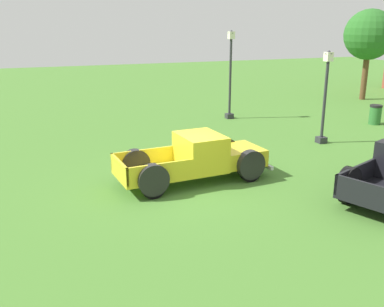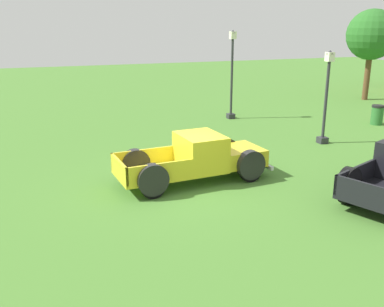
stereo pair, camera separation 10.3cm
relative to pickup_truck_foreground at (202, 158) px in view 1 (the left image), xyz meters
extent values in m
plane|color=#477A2D|center=(0.25, -0.60, -0.70)|extent=(80.00, 80.00, 0.00)
cube|color=yellow|center=(-0.09, 1.28, -0.07)|extent=(1.56, 1.54, 0.53)
cube|color=silver|center=(-0.14, 2.02, -0.07)|extent=(1.32, 0.15, 0.44)
sphere|color=silver|center=(-0.73, 1.96, -0.05)|extent=(0.19, 0.19, 0.19)
sphere|color=silver|center=(0.44, 2.04, -0.05)|extent=(0.19, 0.19, 0.19)
cube|color=yellow|center=(0.00, -0.06, 0.22)|extent=(1.69, 1.36, 1.11)
cube|color=#8C9EA8|center=(-0.04, 0.52, 0.46)|extent=(1.39, 0.14, 0.49)
cube|color=yellow|center=(0.12, -1.69, -0.29)|extent=(1.75, 2.13, 0.10)
cube|color=yellow|center=(-0.64, -1.74, 0.02)|extent=(0.22, 2.02, 0.53)
cube|color=yellow|center=(0.88, -1.63, 0.02)|extent=(0.22, 2.02, 0.53)
cube|color=yellow|center=(0.19, -2.66, 0.02)|extent=(1.61, 0.19, 0.53)
cylinder|color=black|center=(-0.90, 1.22, -0.34)|extent=(0.26, 0.74, 0.73)
cylinder|color=#B7B7BC|center=(-0.91, 1.22, -0.34)|extent=(0.25, 0.31, 0.29)
cylinder|color=black|center=(-0.90, 1.22, -0.15)|extent=(0.33, 0.94, 0.92)
cylinder|color=black|center=(0.71, 1.34, -0.34)|extent=(0.26, 0.74, 0.73)
cylinder|color=#B7B7BC|center=(0.72, 1.34, -0.34)|extent=(0.25, 0.31, 0.29)
cylinder|color=black|center=(0.71, 1.34, -0.15)|extent=(0.33, 0.94, 0.92)
cylinder|color=black|center=(-0.67, -1.99, -0.34)|extent=(0.26, 0.74, 0.73)
cylinder|color=#B7B7BC|center=(-0.68, -1.99, -0.34)|extent=(0.25, 0.31, 0.29)
cylinder|color=black|center=(-0.67, -1.99, -0.15)|extent=(0.33, 0.94, 0.92)
cylinder|color=black|center=(0.94, -1.87, -0.34)|extent=(0.26, 0.74, 0.73)
cylinder|color=#B7B7BC|center=(0.95, -1.87, -0.34)|extent=(0.25, 0.31, 0.29)
cylinder|color=black|center=(0.94, -1.87, -0.15)|extent=(0.33, 0.94, 0.92)
cube|color=silver|center=(-0.15, 2.06, -0.37)|extent=(1.76, 0.22, 0.12)
cube|color=black|center=(3.86, 3.56, -0.28)|extent=(2.31, 2.54, 0.10)
cube|color=black|center=(3.13, 3.27, 0.05)|extent=(0.84, 1.96, 0.54)
cube|color=black|center=(4.23, 2.63, 0.05)|extent=(1.57, 0.68, 0.54)
cylinder|color=black|center=(3.18, 3.03, -0.32)|extent=(0.48, 0.78, 0.75)
cylinder|color=#B7B7BC|center=(3.17, 3.02, -0.32)|extent=(0.33, 0.37, 0.30)
cylinder|color=black|center=(3.18, 3.03, -0.13)|extent=(0.61, 0.99, 0.95)
cube|color=#2D2D33|center=(-2.29, 6.27, -0.58)|extent=(0.36, 0.36, 0.25)
cylinder|color=#2D2D33|center=(-2.29, 6.27, 1.08)|extent=(0.12, 0.12, 3.07)
cube|color=#F2EACC|center=(-2.29, 6.27, 2.79)|extent=(0.28, 0.28, 0.36)
cone|color=#2D2D33|center=(-2.29, 6.27, 2.97)|extent=(0.32, 0.32, 0.14)
cube|color=#2D2D33|center=(-7.98, 4.79, -0.58)|extent=(0.36, 0.36, 0.25)
cylinder|color=#2D2D33|center=(-7.98, 4.79, 1.42)|extent=(0.12, 0.12, 3.74)
cube|color=#F2EACC|center=(-7.98, 4.79, 3.47)|extent=(0.28, 0.28, 0.36)
cone|color=#2D2D33|center=(-7.98, 4.79, 3.65)|extent=(0.32, 0.32, 0.14)
cylinder|color=#2D6B2D|center=(-4.22, 10.85, -0.28)|extent=(0.56, 0.56, 0.85)
cylinder|color=black|center=(-4.22, 10.85, 0.20)|extent=(0.59, 0.59, 0.10)
cylinder|color=brown|center=(-10.16, 15.35, 0.75)|extent=(0.36, 0.36, 2.89)
sphere|color=#286623|center=(-10.16, 15.35, 3.35)|extent=(3.09, 3.09, 3.09)
camera|label=1|loc=(12.06, -4.96, 4.09)|focal=40.79mm
camera|label=2|loc=(12.09, -4.86, 4.09)|focal=40.79mm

